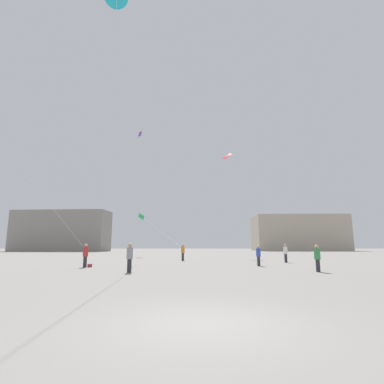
% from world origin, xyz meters
% --- Properties ---
extents(ground_plane, '(300.00, 300.00, 0.00)m').
position_xyz_m(ground_plane, '(0.00, 0.00, 0.00)').
color(ground_plane, gray).
extents(person_in_red, '(0.38, 0.38, 1.76)m').
position_xyz_m(person_in_red, '(-8.14, 16.31, 0.96)').
color(person_in_red, '#2D2D33').
rests_on(person_in_red, ground_plane).
extents(person_in_white, '(0.39, 0.39, 1.78)m').
position_xyz_m(person_in_white, '(9.10, 22.32, 0.98)').
color(person_in_white, '#2D2D33').
rests_on(person_in_white, ground_plane).
extents(person_in_blue, '(0.35, 0.35, 1.63)m').
position_xyz_m(person_in_blue, '(5.34, 17.56, 0.89)').
color(person_in_blue, '#2D2D33').
rests_on(person_in_blue, ground_plane).
extents(person_in_grey, '(0.38, 0.38, 1.77)m').
position_xyz_m(person_in_grey, '(-3.93, 11.91, 0.97)').
color(person_in_grey, '#2D2D33').
rests_on(person_in_grey, ground_plane).
extents(person_in_green, '(0.37, 0.37, 1.68)m').
position_xyz_m(person_in_green, '(7.75, 12.12, 0.92)').
color(person_in_green, '#2D2D33').
rests_on(person_in_green, ground_plane).
extents(person_in_orange, '(0.38, 0.38, 1.76)m').
position_xyz_m(person_in_orange, '(-0.92, 26.23, 0.96)').
color(person_in_orange, '#2D2D33').
rests_on(person_in_orange, ground_plane).
extents(kite_crimson_delta, '(7.42, 11.98, 14.44)m').
position_xyz_m(kite_crimson_delta, '(5.53, 37.04, 15.01)').
color(kite_crimson_delta, red).
extents(kite_emerald_delta, '(7.11, 12.15, 5.00)m').
position_xyz_m(kite_emerald_delta, '(-7.23, 37.38, 5.80)').
color(kite_emerald_delta, green).
extents(kite_violet_delta, '(5.60, 1.88, 14.05)m').
position_xyz_m(kite_violet_delta, '(-6.06, 27.55, 14.39)').
color(kite_violet_delta, purple).
extents(building_left_hall, '(27.31, 10.57, 11.50)m').
position_xyz_m(building_left_hall, '(-37.00, 79.41, 5.75)').
color(building_left_hall, gray).
rests_on(building_left_hall, ground_plane).
extents(building_centre_hall, '(28.39, 15.92, 11.02)m').
position_xyz_m(building_centre_hall, '(35.00, 88.47, 5.51)').
color(building_centre_hall, '#B2A893').
rests_on(building_centre_hall, ground_plane).
extents(handbag_beside_flyer, '(0.29, 0.35, 0.24)m').
position_xyz_m(handbag_beside_flyer, '(-7.79, 16.41, 0.12)').
color(handbag_beside_flyer, maroon).
rests_on(handbag_beside_flyer, ground_plane).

